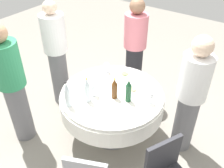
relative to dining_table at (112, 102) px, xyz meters
name	(u,v)px	position (x,y,z in m)	size (l,w,h in m)	color
ground_plane	(112,134)	(0.00, 0.00, -0.59)	(10.00, 10.00, 0.00)	gray
dining_table	(112,102)	(0.00, 0.00, 0.00)	(1.30, 1.30, 0.74)	white
bottle_clear_mid	(87,91)	(0.14, 0.29, 0.30)	(0.07, 0.07, 0.32)	silver
bottle_dark_green_far	(129,91)	(-0.24, 0.01, 0.29)	(0.07, 0.07, 0.31)	#194728
bottle_clear_outer	(67,95)	(0.27, 0.49, 0.31)	(0.07, 0.07, 0.34)	silver
bottle_brown_east	(114,89)	(-0.08, 0.06, 0.28)	(0.07, 0.07, 0.27)	#593314
wine_glass_east	(107,67)	(0.32, -0.33, 0.24)	(0.08, 0.08, 0.13)	white
wine_glass_near	(151,96)	(-0.47, -0.09, 0.26)	(0.06, 0.06, 0.15)	white
wine_glass_south	(94,88)	(0.15, 0.17, 0.27)	(0.08, 0.08, 0.16)	white
plate_right	(110,108)	(-0.15, 0.25, 0.16)	(0.22, 0.22, 0.02)	white
plate_north	(133,90)	(-0.19, -0.19, 0.16)	(0.22, 0.22, 0.04)	white
plate_inner	(125,74)	(0.08, -0.41, 0.16)	(0.22, 0.22, 0.04)	white
spoon_far	(78,87)	(0.42, 0.16, 0.15)	(0.18, 0.02, 0.01)	silver
person_mid	(56,54)	(1.11, -0.16, 0.27)	(0.34, 0.34, 1.63)	slate
person_far	(191,96)	(-0.84, -0.38, 0.24)	(0.34, 0.34, 1.59)	slate
person_outer	(135,49)	(0.26, -0.96, 0.25)	(0.34, 0.34, 1.61)	#26262B
person_east	(12,85)	(0.98, 0.70, 0.27)	(0.34, 0.34, 1.63)	slate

